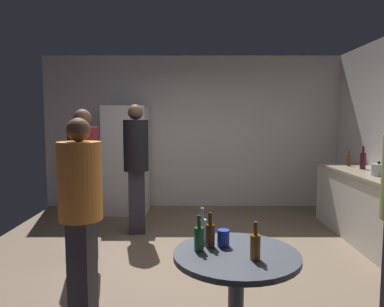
{
  "coord_description": "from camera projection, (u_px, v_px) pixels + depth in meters",
  "views": [
    {
      "loc": [
        -0.01,
        -3.75,
        1.57
      ],
      "look_at": [
        -0.0,
        0.11,
        1.2
      ],
      "focal_mm": 33.08,
      "sensor_mm": 36.0,
      "label": 1
    }
  ],
  "objects": [
    {
      "name": "beer_bottle_brown",
      "position": [
        209.0,
        234.0,
        2.32
      ],
      "size": [
        0.06,
        0.06,
        0.23
      ],
      "color": "#593314",
      "rests_on": "foreground_table"
    },
    {
      "name": "wine_bottle_on_counter",
      "position": [
        361.0,
        160.0,
        4.84
      ],
      "size": [
        0.08,
        0.08,
        0.31
      ],
      "color": "#3F141E",
      "rests_on": "kitchen_counter"
    },
    {
      "name": "beer_bottle_amber",
      "position": [
        254.0,
        246.0,
        2.11
      ],
      "size": [
        0.06,
        0.06,
        0.23
      ],
      "color": "#8C5919",
      "rests_on": "foreground_table"
    },
    {
      "name": "kitchen_counter",
      "position": [
        367.0,
        206.0,
        4.61
      ],
      "size": [
        0.64,
        2.14,
        0.9
      ],
      "color": "beige",
      "rests_on": "ground_plane"
    },
    {
      "name": "person_in_maroon_shirt",
      "position": [
        83.0,
        172.0,
        3.96
      ],
      "size": [
        0.47,
        0.47,
        1.69
      ],
      "rotation": [
        0.0,
        0.0,
        -0.97
      ],
      "color": "#2D2D38",
      "rests_on": "ground_plane"
    },
    {
      "name": "foreground_table",
      "position": [
        235.0,
        269.0,
        2.24
      ],
      "size": [
        0.8,
        0.8,
        0.73
      ],
      "color": "#4C515B",
      "rests_on": "ground_plane"
    },
    {
      "name": "ground_plane",
      "position": [
        192.0,
        268.0,
        3.89
      ],
      "size": [
        5.2,
        5.2,
        0.1
      ],
      "primitive_type": "cube",
      "color": "#7A6651"
    },
    {
      "name": "beer_bottle_on_counter",
      "position": [
        347.0,
        160.0,
        5.17
      ],
      "size": [
        0.06,
        0.06,
        0.23
      ],
      "color": "#593314",
      "rests_on": "kitchen_counter"
    },
    {
      "name": "beer_bottle_green",
      "position": [
        198.0,
        238.0,
        2.26
      ],
      "size": [
        0.06,
        0.06,
        0.23
      ],
      "color": "#26662D",
      "rests_on": "foreground_table"
    },
    {
      "name": "kettle",
      "position": [
        377.0,
        170.0,
        4.26
      ],
      "size": [
        0.24,
        0.17,
        0.18
      ],
      "color": "#B2B2B7",
      "rests_on": "kitchen_counter"
    },
    {
      "name": "wall_back",
      "position": [
        192.0,
        132.0,
        6.37
      ],
      "size": [
        5.32,
        0.06,
        2.7
      ],
      "primitive_type": "cube",
      "color": "silver",
      "rests_on": "ground_plane"
    },
    {
      "name": "refrigerator",
      "position": [
        125.0,
        160.0,
        5.98
      ],
      "size": [
        0.7,
        0.68,
        1.8
      ],
      "color": "white",
      "rests_on": "ground_plane"
    },
    {
      "name": "beer_bottle_clear",
      "position": [
        201.0,
        229.0,
        2.44
      ],
      "size": [
        0.06,
        0.06,
        0.23
      ],
      "color": "silver",
      "rests_on": "foreground_table"
    },
    {
      "name": "person_in_black_shirt",
      "position": [
        135.0,
        158.0,
        4.82
      ],
      "size": [
        0.39,
        0.39,
        1.78
      ],
      "rotation": [
        0.0,
        0.0,
        -1.41
      ],
      "color": "#2D2D38",
      "rests_on": "ground_plane"
    },
    {
      "name": "person_in_orange_shirt",
      "position": [
        79.0,
        202.0,
        2.79
      ],
      "size": [
        0.37,
        0.37,
        1.58
      ],
      "rotation": [
        0.0,
        0.0,
        -0.11
      ],
      "color": "#2D2D38",
      "rests_on": "ground_plane"
    },
    {
      "name": "plastic_cup_blue",
      "position": [
        222.0,
        238.0,
        2.34
      ],
      "size": [
        0.08,
        0.08,
        0.11
      ],
      "primitive_type": "cylinder",
      "color": "blue",
      "rests_on": "foreground_table"
    }
  ]
}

